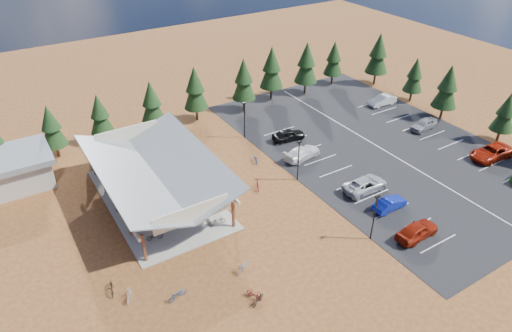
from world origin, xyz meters
name	(u,v)px	position (x,y,z in m)	size (l,w,h in m)	color
ground	(271,202)	(0.00, 0.00, 0.00)	(140.00, 140.00, 0.00)	maroon
asphalt_lot	(376,145)	(18.50, 3.00, 0.02)	(27.00, 44.00, 0.04)	black
concrete_pad	(159,198)	(-10.00, 7.00, 0.05)	(10.60, 18.60, 0.10)	gray
bike_pavilion	(155,169)	(-10.00, 7.00, 3.82)	(11.65, 19.40, 4.97)	#573219
outbuilding	(1,173)	(-24.00, 18.00, 2.03)	(11.00, 7.00, 3.90)	#ADA593
lamp_post_0	(375,215)	(5.00, -10.00, 2.98)	(0.50, 0.25, 5.14)	black
lamp_post_1	(299,158)	(5.00, 2.00, 2.98)	(0.50, 0.25, 5.14)	black
lamp_post_2	(244,118)	(5.00, 14.00, 2.98)	(0.50, 0.25, 5.14)	black
trash_bin_0	(210,194)	(-5.14, 4.34, 0.45)	(0.60, 0.60, 0.90)	#4E2A1B
trash_bin_1	(215,188)	(-4.22, 4.95, 0.45)	(0.60, 0.60, 0.90)	#4E2A1B
pine_1	(51,126)	(-17.38, 22.04, 4.28)	(3.01, 3.01, 7.02)	#382314
pine_2	(100,114)	(-11.45, 22.29, 4.26)	(3.00, 3.00, 6.99)	#382314
pine_3	(152,102)	(-4.75, 21.56, 4.61)	(3.24, 3.24, 7.55)	#382314
pine_4	(195,88)	(1.90, 22.20, 4.90)	(3.44, 3.44, 8.02)	#382314
pine_5	(244,79)	(9.29, 21.40, 4.92)	(3.46, 3.46, 8.06)	#382314
pine_6	(272,67)	(15.05, 22.75, 5.16)	(3.63, 3.63, 8.45)	#382314
pine_7	(306,63)	(20.86, 21.66, 5.16)	(3.63, 3.63, 8.45)	#382314
pine_8	(334,58)	(27.19, 22.50, 4.47)	(3.15, 3.15, 7.33)	#382314
pine_10	(506,112)	(33.14, -4.50, 4.19)	(2.95, 2.95, 6.87)	#382314
pine_11	(448,87)	(32.07, 3.89, 4.98)	(3.50, 3.50, 8.16)	#382314
pine_12	(415,75)	(33.23, 10.66, 4.23)	(2.97, 2.97, 6.93)	#382314
pine_13	(378,53)	(33.31, 18.69, 5.28)	(3.71, 3.71, 8.65)	#382314
bike_0	(155,236)	(-12.86, 0.83, 0.51)	(0.54, 1.56, 0.82)	black
bike_1	(139,218)	(-13.19, 4.24, 0.57)	(0.45, 1.58, 0.95)	gray
bike_2	(140,182)	(-10.89, 10.37, 0.52)	(0.56, 1.59, 0.84)	navy
bike_3	(111,172)	(-13.13, 14.11, 0.56)	(0.43, 1.52, 0.91)	maroon
bike_4	(217,221)	(-6.75, -0.37, 0.56)	(0.61, 1.76, 0.92)	black
bike_5	(182,201)	(-8.32, 4.66, 0.55)	(0.42, 1.49, 0.90)	#9EA3A6
bike_6	(185,181)	(-6.45, 7.93, 0.54)	(0.58, 1.67, 0.88)	#10379E
bike_7	(143,162)	(-9.12, 14.20, 0.56)	(0.43, 1.53, 0.92)	maroon
bike_8	(112,287)	(-18.32, -3.38, 0.47)	(0.62, 1.79, 0.94)	black
bike_9	(129,295)	(-17.35, -4.95, 0.46)	(0.43, 1.54, 0.92)	#9FA2A8
bike_10	(178,295)	(-13.91, -7.03, 0.47)	(0.62, 1.78, 0.94)	navy
bike_11	(254,294)	(-8.49, -10.32, 0.45)	(0.42, 1.50, 0.90)	maroon
bike_12	(258,299)	(-8.50, -10.94, 0.41)	(0.54, 1.55, 0.81)	black
bike_13	(243,266)	(-7.68, -7.15, 0.51)	(0.48, 1.70, 1.02)	#98999F
bike_14	(256,159)	(3.00, 7.93, 0.45)	(0.60, 1.71, 0.90)	#1F4D97
bike_15	(258,185)	(0.10, 2.82, 0.51)	(0.48, 1.71, 1.03)	maroon
car_0	(417,230)	(8.90, -12.17, 0.86)	(1.93, 4.79, 1.63)	maroon
car_1	(390,204)	(9.97, -7.59, 0.70)	(1.41, 4.03, 1.33)	#10209E
car_2	(365,185)	(10.12, -3.67, 0.79)	(2.48, 5.39, 1.50)	#B5B7BD
car_3	(302,153)	(8.39, 5.60, 0.79)	(2.09, 5.14, 1.49)	white
car_4	(288,135)	(9.59, 10.30, 0.80)	(1.79, 4.45, 1.52)	black
car_6	(492,152)	(28.34, -6.84, 0.86)	(2.73, 5.93, 1.65)	#981A08
car_8	(424,124)	(27.29, 2.91, 0.79)	(1.76, 4.39, 1.49)	gray
car_9	(382,100)	(28.23, 11.78, 0.80)	(1.61, 4.61, 1.52)	silver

